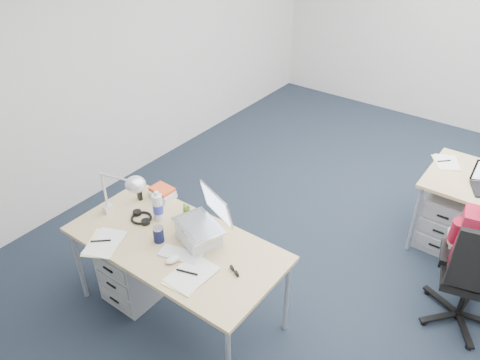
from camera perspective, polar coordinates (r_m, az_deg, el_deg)
name	(u,v)px	position (r m, az deg, el deg)	size (l,w,h in m)	color
floor	(373,283)	(4.28, 15.94, -11.94)	(7.00, 7.00, 0.00)	#19222D
room	(414,97)	(3.34, 20.43, 9.44)	(6.02, 7.02, 2.80)	silver
desk_near	(176,247)	(3.45, -7.86, -8.07)	(1.60, 0.80, 0.73)	tan
office_chair	(466,295)	(4.02, 25.83, -12.48)	(0.76, 0.76, 1.00)	black
seated_person	(479,250)	(3.95, 27.14, -7.55)	(0.44, 0.70, 1.20)	#B41934
drawer_pedestal_near	(137,267)	(3.95, -12.48, -10.31)	(0.40, 0.50, 0.55)	#AEAFB3
drawer_pedestal_far	(447,218)	(4.76, 23.92, -4.25)	(0.40, 0.50, 0.55)	#AEAFB3
silver_laptop	(198,220)	(3.29, -5.13, -4.88)	(0.36, 0.29, 0.38)	silver
wireless_keyboard	(180,255)	(3.31, -7.29, -9.01)	(0.30, 0.12, 0.01)	white
computer_mouse	(173,259)	(3.26, -8.21, -9.56)	(0.07, 0.11, 0.04)	white
headphones	(141,217)	(3.67, -11.94, -4.46)	(0.21, 0.16, 0.03)	black
can_koozie	(159,234)	(3.41, -9.90, -6.52)	(0.08, 0.08, 0.12)	#13173D
water_bottle	(158,205)	(3.58, -10.00, -3.07)	(0.08, 0.08, 0.25)	silver
bear_figurine	(187,212)	(3.57, -6.50, -3.91)	(0.08, 0.06, 0.15)	#3F7A20
book_stack	(162,193)	(3.86, -9.44, -1.54)	(0.19, 0.15, 0.09)	silver
cordless_phone	(139,191)	(3.85, -12.20, -1.33)	(0.04, 0.03, 0.16)	black
papers_left	(103,243)	(3.52, -16.37, -7.38)	(0.21, 0.31, 0.01)	#FBEE91
papers_right	(190,275)	(3.16, -6.16, -11.40)	(0.23, 0.33, 0.01)	#FBEE91
sunglasses	(234,271)	(3.16, -0.70, -11.04)	(0.11, 0.05, 0.03)	black
desk_lamp	(117,192)	(3.58, -14.81, -1.47)	(0.43, 0.15, 0.48)	silver
far_papers	(446,162)	(4.68, 23.80, 1.97)	(0.19, 0.27, 0.01)	white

